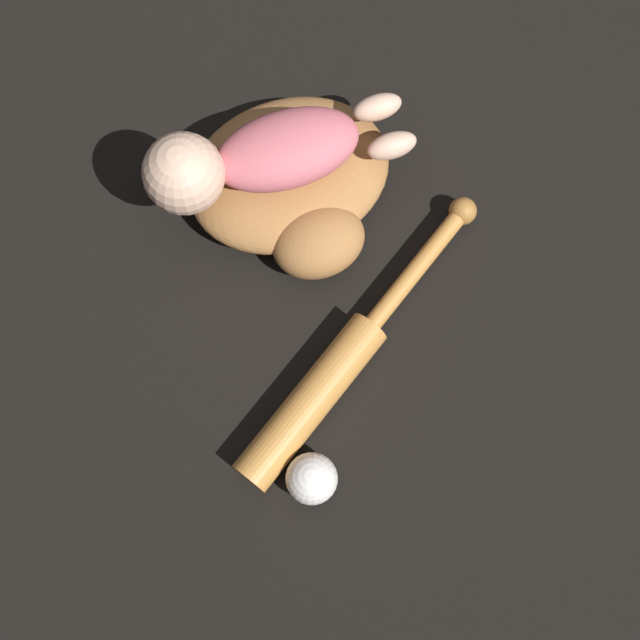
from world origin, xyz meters
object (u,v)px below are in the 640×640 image
object	(u,v)px
baseball_bat	(335,370)
baseball	(312,479)
baby_figure	(250,158)
baseball_glove	(294,185)

from	to	relation	value
baseball_bat	baseball	bearing A→B (deg)	70.61
baby_figure	baseball	distance (m)	0.46
baseball_glove	baseball_bat	size ratio (longest dim) A/B	0.90
baby_figure	baseball_bat	distance (m)	0.33
baseball_glove	baby_figure	bearing A→B (deg)	-8.26
baby_figure	baseball	world-z (taller)	baby_figure
baseball_glove	baseball	distance (m)	0.44
baseball_bat	baby_figure	bearing A→B (deg)	-73.98
baseball_bat	baseball	xyz separation A→B (m)	(0.05, 0.15, 0.01)
baseball_glove	baseball_bat	distance (m)	0.29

